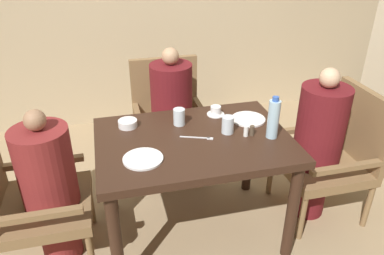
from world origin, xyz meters
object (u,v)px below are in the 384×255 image
at_px(chair_right_side, 335,152).
at_px(teacup_with_saucer, 216,111).
at_px(glass_tall_mid, 228,125).
at_px(chair_left_side, 24,197).
at_px(plate_main_left, 143,159).
at_px(bowl_small, 128,123).
at_px(glass_tall_near, 179,117).
at_px(diner_in_far_chair, 172,114).
at_px(plate_main_right, 248,119).
at_px(diner_in_left_chair, 50,187).
at_px(water_bottle, 273,119).
at_px(chair_far_side, 169,115).
at_px(diner_in_right_chair, 317,144).

bearing_deg(chair_right_side, teacup_with_saucer, 161.31).
bearing_deg(teacup_with_saucer, glass_tall_mid, -90.43).
xyz_separation_m(chair_left_side, plate_main_left, (0.69, -0.17, 0.26)).
bearing_deg(bowl_small, glass_tall_mid, -20.97).
relative_size(bowl_small, glass_tall_mid, 1.12).
relative_size(plate_main_left, glass_tall_near, 2.06).
xyz_separation_m(diner_in_far_chair, plate_main_right, (0.41, -0.55, 0.18)).
bearing_deg(diner_in_left_chair, water_bottle, -4.33).
relative_size(chair_right_side, glass_tall_mid, 8.55).
bearing_deg(teacup_with_saucer, diner_in_left_chair, -166.11).
distance_m(teacup_with_saucer, bowl_small, 0.60).
bearing_deg(chair_far_side, plate_main_left, -108.02).
distance_m(diner_in_right_chair, bowl_small, 1.28).
relative_size(chair_right_side, bowl_small, 7.66).
xyz_separation_m(chair_left_side, teacup_with_saucer, (1.24, 0.27, 0.28)).
distance_m(diner_in_left_chair, glass_tall_near, 0.88).
bearing_deg(glass_tall_mid, chair_left_side, -179.31).
bearing_deg(glass_tall_near, diner_in_right_chair, -11.92).
xyz_separation_m(chair_right_side, bowl_small, (-1.39, 0.24, 0.28)).
bearing_deg(chair_left_side, diner_in_right_chair, 0.00).
xyz_separation_m(plate_main_left, teacup_with_saucer, (0.55, 0.43, 0.02)).
xyz_separation_m(chair_left_side, bowl_small, (0.65, 0.24, 0.28)).
relative_size(diner_in_far_chair, glass_tall_mid, 10.16).
height_order(chair_left_side, diner_in_left_chair, diner_in_left_chair).
relative_size(teacup_with_saucer, bowl_small, 0.98).
xyz_separation_m(chair_right_side, plate_main_left, (-1.35, -0.17, 0.26)).
bearing_deg(glass_tall_near, glass_tall_mid, -33.62).
xyz_separation_m(diner_in_right_chair, teacup_with_saucer, (-0.64, 0.27, 0.20)).
bearing_deg(plate_main_right, diner_in_left_chair, -173.58).
height_order(chair_right_side, plate_main_right, chair_right_side).
distance_m(chair_far_side, chair_right_side, 1.32).
bearing_deg(chair_far_side, plate_main_right, -59.75).
distance_m(chair_left_side, chair_far_side, 1.32).
relative_size(bowl_small, water_bottle, 0.46).
bearing_deg(plate_main_left, water_bottle, 4.66).
bearing_deg(chair_left_side, diner_in_far_chair, 34.27).
distance_m(chair_right_side, bowl_small, 1.44).
bearing_deg(diner_in_left_chair, diner_in_far_chair, 38.69).
bearing_deg(glass_tall_near, water_bottle, -29.90).
relative_size(teacup_with_saucer, glass_tall_near, 1.09).
height_order(chair_left_side, bowl_small, chair_left_side).
bearing_deg(teacup_with_saucer, bowl_small, -177.41).
bearing_deg(chair_right_side, chair_left_side, 180.00).
bearing_deg(diner_in_far_chair, diner_in_right_chair, -38.69).
bearing_deg(plate_main_right, diner_in_far_chair, 126.66).
bearing_deg(plate_main_right, chair_left_side, -174.26).
relative_size(chair_far_side, diner_in_far_chair, 0.84).
bearing_deg(water_bottle, diner_in_far_chair, 120.26).
height_order(plate_main_left, bowl_small, bowl_small).
bearing_deg(diner_in_far_chair, chair_right_side, -34.27).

